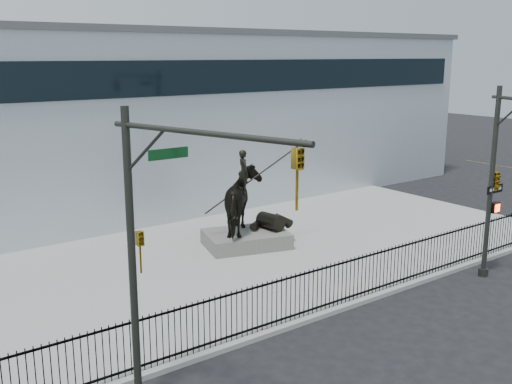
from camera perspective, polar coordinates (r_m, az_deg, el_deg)
ground at (r=18.78m, az=9.31°, el=-12.61°), size 120.00×120.00×0.00m
plaza at (r=23.74m, az=-2.93°, el=-6.69°), size 30.00×12.00×0.15m
building at (r=34.15m, az=-15.30°, el=6.54°), size 44.00×14.00×9.00m
picket_fence at (r=19.23m, az=6.71°, el=-8.96°), size 22.10×0.10×1.50m
statue_plinth at (r=25.28m, az=-0.94°, el=-4.50°), size 3.88×3.16×0.63m
equestrian_statue at (r=24.86m, az=-0.81°, el=-0.88°), size 4.17×3.19×3.66m
traffic_signal_left at (r=13.00m, az=-9.27°, el=-5.25°), size 1.52×4.84×7.00m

